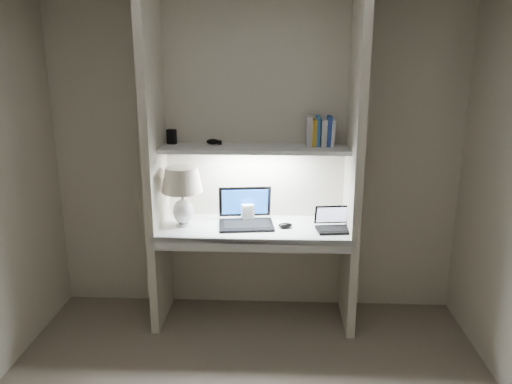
# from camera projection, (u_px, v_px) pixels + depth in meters

# --- Properties ---
(back_wall) EXTENTS (3.20, 0.01, 2.50)m
(back_wall) POSITION_uv_depth(u_px,v_px,m) (255.00, 157.00, 3.92)
(back_wall) COLOR beige
(back_wall) RESTS_ON floor
(alcove_panel_left) EXTENTS (0.06, 0.55, 2.50)m
(alcove_panel_left) POSITION_uv_depth(u_px,v_px,m) (155.00, 163.00, 3.69)
(alcove_panel_left) COLOR beige
(alcove_panel_left) RESTS_ON floor
(alcove_panel_right) EXTENTS (0.06, 0.55, 2.50)m
(alcove_panel_right) POSITION_uv_depth(u_px,v_px,m) (354.00, 165.00, 3.62)
(alcove_panel_right) COLOR beige
(alcove_panel_right) RESTS_ON floor
(desk) EXTENTS (1.40, 0.55, 0.04)m
(desk) POSITION_uv_depth(u_px,v_px,m) (254.00, 229.00, 3.79)
(desk) COLOR white
(desk) RESTS_ON alcove_panel_left
(desk_apron) EXTENTS (1.46, 0.03, 0.10)m
(desk_apron) POSITION_uv_depth(u_px,v_px,m) (252.00, 245.00, 3.55)
(desk_apron) COLOR silver
(desk_apron) RESTS_ON desk
(shelf) EXTENTS (1.40, 0.36, 0.03)m
(shelf) POSITION_uv_depth(u_px,v_px,m) (254.00, 149.00, 3.72)
(shelf) COLOR silver
(shelf) RESTS_ON back_wall
(strip_light) EXTENTS (0.60, 0.04, 0.02)m
(strip_light) POSITION_uv_depth(u_px,v_px,m) (254.00, 151.00, 3.73)
(strip_light) COLOR white
(strip_light) RESTS_ON shelf
(table_lamp) EXTENTS (0.31, 0.31, 0.45)m
(table_lamp) POSITION_uv_depth(u_px,v_px,m) (182.00, 187.00, 3.72)
(table_lamp) COLOR white
(table_lamp) RESTS_ON desk
(laptop_main) EXTENTS (0.45, 0.40, 0.27)m
(laptop_main) POSITION_uv_depth(u_px,v_px,m) (246.00, 216.00, 3.83)
(laptop_main) COLOR black
(laptop_main) RESTS_ON desk
(laptop_netbook) EXTENTS (0.28, 0.26, 0.17)m
(laptop_netbook) POSITION_uv_depth(u_px,v_px,m) (333.00, 224.00, 3.71)
(laptop_netbook) COLOR black
(laptop_netbook) RESTS_ON desk
(speaker) EXTENTS (0.11, 0.09, 0.13)m
(speaker) POSITION_uv_depth(u_px,v_px,m) (248.00, 212.00, 3.90)
(speaker) COLOR silver
(speaker) RESTS_ON desk
(mouse) EXTENTS (0.12, 0.08, 0.04)m
(mouse) POSITION_uv_depth(u_px,v_px,m) (285.00, 225.00, 3.74)
(mouse) COLOR black
(mouse) RESTS_ON desk
(cable_coil) EXTENTS (0.09, 0.09, 0.01)m
(cable_coil) POSITION_uv_depth(u_px,v_px,m) (240.00, 222.00, 3.86)
(cable_coil) COLOR black
(cable_coil) RESTS_ON desk
(sticky_note) EXTENTS (0.10, 0.10, 0.00)m
(sticky_note) POSITION_uv_depth(u_px,v_px,m) (187.00, 225.00, 3.81)
(sticky_note) COLOR #FFFE35
(sticky_note) RESTS_ON desk
(book_row) EXTENTS (0.21, 0.15, 0.22)m
(book_row) POSITION_uv_depth(u_px,v_px,m) (320.00, 132.00, 3.73)
(book_row) COLOR white
(book_row) RESTS_ON shelf
(shelf_box) EXTENTS (0.08, 0.06, 0.11)m
(shelf_box) POSITION_uv_depth(u_px,v_px,m) (172.00, 137.00, 3.82)
(shelf_box) COLOR black
(shelf_box) RESTS_ON shelf
(shelf_gadget) EXTENTS (0.10, 0.07, 0.04)m
(shelf_gadget) POSITION_uv_depth(u_px,v_px,m) (213.00, 142.00, 3.80)
(shelf_gadget) COLOR black
(shelf_gadget) RESTS_ON shelf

